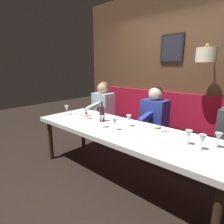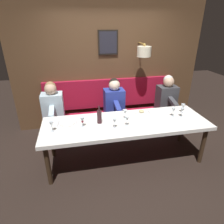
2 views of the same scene
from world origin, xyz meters
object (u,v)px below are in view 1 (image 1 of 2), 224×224
Objects in this scene: dining_table at (122,133)px; wine_bottle at (102,114)px; wine_glass_0 at (115,122)px; wine_glass_3 at (218,137)px; wine_glass_5 at (102,119)px; wine_glass_4 at (129,118)px; wine_glass_6 at (86,112)px; wine_glass_7 at (189,134)px; diner_middle at (103,102)px; wine_glass_1 at (67,108)px; diner_near at (155,111)px; wine_glass_2 at (203,139)px.

dining_table is 0.47m from wine_bottle.
wine_glass_0 is 0.55× the size of wine_bottle.
wine_glass_5 is at bearing 103.28° from wine_glass_3.
dining_table is at bearing 174.24° from wine_glass_4.
dining_table is at bearing -88.86° from wine_glass_6.
diner_middle is at bearing 67.91° from wine_glass_7.
diner_middle reaches higher than wine_glass_1.
wine_glass_4 and wine_glass_7 have the same top height.
wine_glass_5 is (-0.31, 1.32, 0.00)m from wine_glass_3.
wine_glass_0 is (-1.01, -1.20, 0.04)m from diner_middle.
wine_bottle is (-0.82, 0.42, 0.04)m from diner_near.
wine_glass_1 is at bearing 92.97° from dining_table.
wine_bottle is (0.12, -0.73, -0.00)m from wine_glass_1.
wine_glass_6 is at bearing 104.68° from wine_bottle.
wine_glass_0 and wine_glass_4 have the same top height.
wine_glass_2 is 1.43m from wine_bottle.
wine_glass_0 is (-1.01, 0.01, 0.04)m from diner_near.
wine_glass_3 is 1.00× the size of wine_glass_6.
diner_near is 0.76m from wine_glass_4.
wine_glass_0 and wine_glass_5 have the same top height.
wine_glass_7 is at bearing -87.09° from wine_glass_1.
wine_glass_6 is at bearing 90.64° from wine_glass_2.
diner_near is 1.14m from wine_glass_6.
wine_bottle is at bearing 153.00° from diner_near.
wine_glass_7 is (0.04, 0.15, 0.00)m from wine_glass_2.
wine_glass_0 is at bearing 179.42° from diner_near.
diner_middle is (0.88, 1.22, 0.14)m from dining_table.
wine_bottle is at bearing 89.27° from wine_glass_7.
dining_table is 0.22m from wine_glass_4.
wine_bottle is at bearing 87.86° from wine_glass_2.
wine_bottle is at bearing 93.76° from wine_glass_3.
wine_bottle reaches higher than wine_glass_4.
wine_glass_4 reaches higher than dining_table.
wine_glass_7 reaches higher than dining_table.
diner_middle is 2.43m from wine_glass_3.
wine_bottle is at bearing -80.80° from wine_glass_1.
wine_glass_1 is 1.00× the size of wine_glass_2.
wine_glass_7 is (-0.12, 0.25, 0.00)m from wine_glass_3.
wine_glass_0 is at bearing -99.04° from wine_glass_6.
wine_bottle is at bearing -136.17° from diner_middle.
wine_bottle is (0.07, -0.28, 0.00)m from wine_glass_6.
wine_glass_7 is at bearing -90.73° from wine_bottle.
diner_middle reaches higher than wine_glass_7.
diner_middle is at bearing 90.00° from diner_near.
wine_glass_4 is (-0.76, -1.23, 0.04)m from diner_middle.
wine_glass_4 is at bearing -81.11° from wine_glass_1.
wine_glass_4 is at bearing -81.63° from wine_bottle.
wine_glass_1 is at bearing 91.73° from wine_glass_2.
diner_near is at bearing 0.76° from dining_table.
diner_middle is 4.82× the size of wine_glass_7.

